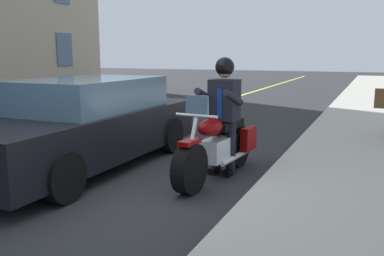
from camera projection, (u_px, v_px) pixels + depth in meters
ground_plane at (106, 185)px, 5.81m from camera, size 80.00×80.00×0.00m
lane_center_stripe at (1, 169)px, 6.60m from camera, size 60.00×0.16×0.01m
motorcycle_main at (218, 147)px, 6.10m from camera, size 2.22×0.71×1.26m
rider_main at (224, 106)px, 6.16m from camera, size 0.65×0.59×1.74m
car_dark at (84, 124)px, 6.67m from camera, size 4.60×1.92×1.40m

